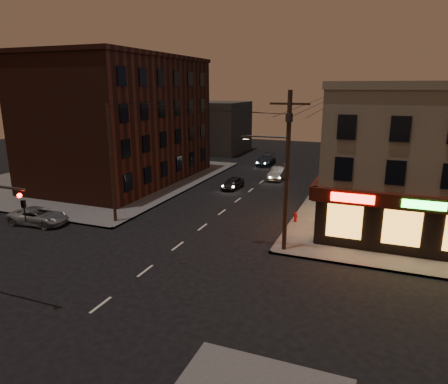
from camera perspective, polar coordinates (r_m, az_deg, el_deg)
The scene contains 15 objects.
ground at distance 23.97m, azimuth -11.19°, elevation -11.00°, with size 120.00×120.00×0.00m, color black.
sidewalk_nw at distance 48.73m, azimuth -17.16°, elevation 2.00°, with size 24.00×28.00×0.15m, color #514F4C.
pizza_building at distance 32.07m, azimuth 28.31°, elevation 4.11°, with size 15.85×12.85×10.50m.
brick_apartment at distance 45.66m, azimuth -14.29°, elevation 9.75°, with size 12.00×20.00×13.00m, color #421F15.
bg_building_ne_a at distance 56.46m, azimuth 23.51°, elevation 6.65°, with size 10.00×12.00×7.00m, color #3F3D3A.
bg_building_nw at distance 65.31m, azimuth -1.15°, elevation 9.25°, with size 9.00×10.00×8.00m, color #3F3D3A.
bg_building_ne_b at distance 70.39m, azimuth 21.57°, elevation 7.81°, with size 8.00×8.00×6.00m, color #3F3D3A.
utility_pole_main at distance 24.82m, azimuth 8.77°, elevation 4.04°, with size 4.20×0.44×10.00m.
utility_pole_far at distance 50.60m, azimuth 15.59°, elevation 7.83°, with size 0.26×0.26×9.00m, color #382619.
utility_pole_west at distance 31.40m, azimuth -15.77°, elevation 3.84°, with size 0.24×0.24×9.00m, color #382619.
suv_cross at distance 34.01m, azimuth -24.96°, elevation -3.15°, with size 2.14×4.65×1.29m, color gray.
sedan_near at distance 41.56m, azimuth 1.27°, elevation 1.28°, with size 1.42×3.54×1.21m, color black.
sedan_mid at distance 46.30m, azimuth 7.75°, elevation 2.67°, with size 1.47×4.22×1.39m, color slate.
sedan_far at distance 54.81m, azimuth 6.03°, elevation 4.60°, with size 1.94×4.76×1.38m, color #1C2939.
fire_hydrant at distance 31.49m, azimuth 10.20°, elevation -3.47°, with size 0.33×0.33×0.77m.
Camera 1 is at (11.99, -18.01, 10.32)m, focal length 32.00 mm.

